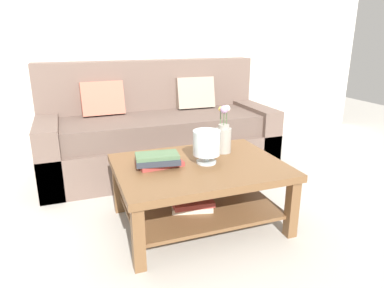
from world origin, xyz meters
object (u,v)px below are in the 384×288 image
Objects in this scene: couch at (158,133)px; coffee_table at (199,181)px; book_stack_main at (158,160)px; flower_pitcher at (224,136)px; glass_hurricane_vase at (207,144)px.

coffee_table is at bearing -90.83° from couch.
flower_pitcher is at bearing 11.80° from book_stack_main.
glass_hurricane_vase is at bearing -141.00° from flower_pitcher.
book_stack_main is at bearing -104.52° from couch.
flower_pitcher reaches higher than glass_hurricane_vase.
flower_pitcher is at bearing 39.00° from glass_hurricane_vase.
glass_hurricane_vase is at bearing -9.77° from book_stack_main.
glass_hurricane_vase reaches higher than coffee_table.
book_stack_main is at bearing -168.20° from flower_pitcher.
couch reaches higher than flower_pitcher.
flower_pitcher is (0.54, 0.11, 0.09)m from book_stack_main.
couch is at bearing 91.88° from glass_hurricane_vase.
flower_pitcher reaches higher than coffee_table.
couch is 1.17m from book_stack_main.
book_stack_main is 0.35m from glass_hurricane_vase.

